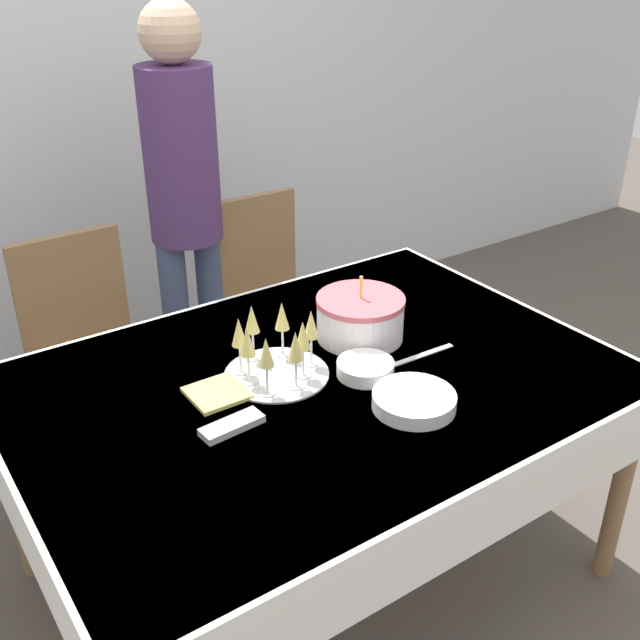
{
  "coord_description": "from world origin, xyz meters",
  "views": [
    {
      "loc": [
        -1.02,
        -1.51,
        1.9
      ],
      "look_at": [
        0.08,
        0.1,
        0.88
      ],
      "focal_mm": 42.0,
      "sensor_mm": 36.0,
      "label": 1
    }
  ],
  "objects_px": {
    "birthday_cake": "(360,318)",
    "champagne_tray": "(275,346)",
    "person_standing": "(183,187)",
    "plate_stack_main": "(414,401)",
    "plate_stack_dessert": "(365,368)",
    "dining_chair_far_right": "(267,302)",
    "dining_chair_far_left": "(90,354)"
  },
  "relations": [
    {
      "from": "dining_chair_far_right",
      "to": "plate_stack_main",
      "type": "distance_m",
      "value": 1.26
    },
    {
      "from": "dining_chair_far_left",
      "to": "birthday_cake",
      "type": "xyz_separation_m",
      "value": [
        0.62,
        -0.81,
        0.31
      ]
    },
    {
      "from": "plate_stack_dessert",
      "to": "person_standing",
      "type": "distance_m",
      "value": 1.16
    },
    {
      "from": "birthday_cake",
      "to": "plate_stack_main",
      "type": "xyz_separation_m",
      "value": [
        -0.12,
        -0.39,
        -0.05
      ]
    },
    {
      "from": "champagne_tray",
      "to": "plate_stack_main",
      "type": "bearing_deg",
      "value": -58.14
    },
    {
      "from": "plate_stack_main",
      "to": "plate_stack_dessert",
      "type": "distance_m",
      "value": 0.21
    },
    {
      "from": "birthday_cake",
      "to": "dining_chair_far_right",
      "type": "bearing_deg",
      "value": 80.57
    },
    {
      "from": "plate_stack_dessert",
      "to": "person_standing",
      "type": "xyz_separation_m",
      "value": [
        -0.02,
        1.13,
        0.25
      ]
    },
    {
      "from": "dining_chair_far_right",
      "to": "plate_stack_dessert",
      "type": "height_order",
      "value": "dining_chair_far_right"
    },
    {
      "from": "dining_chair_far_left",
      "to": "plate_stack_main",
      "type": "distance_m",
      "value": 1.33
    },
    {
      "from": "dining_chair_far_left",
      "to": "dining_chair_far_right",
      "type": "bearing_deg",
      "value": 0.0
    },
    {
      "from": "dining_chair_far_right",
      "to": "birthday_cake",
      "type": "relative_size",
      "value": 3.44
    },
    {
      "from": "champagne_tray",
      "to": "person_standing",
      "type": "height_order",
      "value": "person_standing"
    },
    {
      "from": "dining_chair_far_right",
      "to": "champagne_tray",
      "type": "bearing_deg",
      "value": -118.82
    },
    {
      "from": "dining_chair_far_right",
      "to": "champagne_tray",
      "type": "distance_m",
      "value": 1.03
    },
    {
      "from": "dining_chair_far_left",
      "to": "dining_chair_far_right",
      "type": "height_order",
      "value": "same"
    },
    {
      "from": "plate_stack_dessert",
      "to": "plate_stack_main",
      "type": "bearing_deg",
      "value": -88.48
    },
    {
      "from": "dining_chair_far_left",
      "to": "plate_stack_dessert",
      "type": "height_order",
      "value": "dining_chair_far_left"
    },
    {
      "from": "dining_chair_far_right",
      "to": "plate_stack_dessert",
      "type": "bearing_deg",
      "value": -104.4
    },
    {
      "from": "birthday_cake",
      "to": "plate_stack_main",
      "type": "relative_size",
      "value": 1.22
    },
    {
      "from": "dining_chair_far_left",
      "to": "person_standing",
      "type": "relative_size",
      "value": 0.56
    },
    {
      "from": "dining_chair_far_left",
      "to": "plate_stack_main",
      "type": "bearing_deg",
      "value": -67.14
    },
    {
      "from": "dining_chair_far_left",
      "to": "birthday_cake",
      "type": "height_order",
      "value": "birthday_cake"
    },
    {
      "from": "plate_stack_dessert",
      "to": "person_standing",
      "type": "height_order",
      "value": "person_standing"
    },
    {
      "from": "dining_chair_far_right",
      "to": "plate_stack_main",
      "type": "height_order",
      "value": "dining_chair_far_right"
    },
    {
      "from": "champagne_tray",
      "to": "person_standing",
      "type": "distance_m",
      "value": 1.02
    },
    {
      "from": "birthday_cake",
      "to": "person_standing",
      "type": "height_order",
      "value": "person_standing"
    },
    {
      "from": "dining_chair_far_right",
      "to": "champagne_tray",
      "type": "height_order",
      "value": "dining_chair_far_right"
    },
    {
      "from": "dining_chair_far_left",
      "to": "birthday_cake",
      "type": "relative_size",
      "value": 3.44
    },
    {
      "from": "birthday_cake",
      "to": "champagne_tray",
      "type": "bearing_deg",
      "value": -172.86
    },
    {
      "from": "birthday_cake",
      "to": "plate_stack_dessert",
      "type": "relative_size",
      "value": 1.66
    },
    {
      "from": "birthday_cake",
      "to": "plate_stack_dessert",
      "type": "distance_m",
      "value": 0.23
    }
  ]
}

